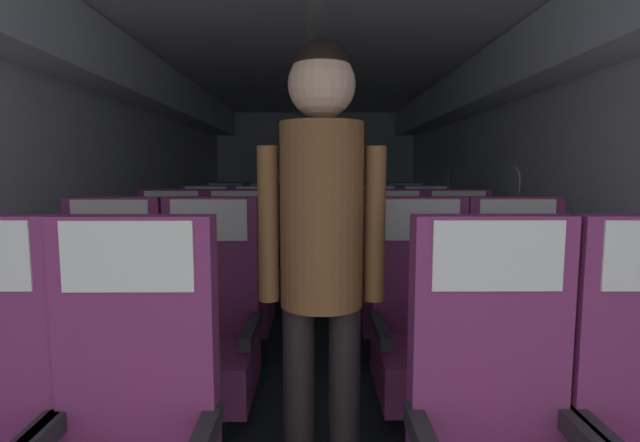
{
  "coord_description": "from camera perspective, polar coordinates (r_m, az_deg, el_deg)",
  "views": [
    {
      "loc": [
        -0.0,
        0.17,
        1.24
      ],
      "look_at": [
        0.03,
        3.9,
        0.84
      ],
      "focal_mm": 26.28,
      "sensor_mm": 36.0,
      "label": 1
    }
  ],
  "objects": [
    {
      "name": "ground",
      "position": [
        3.92,
        -0.46,
        -12.48
      ],
      "size": [
        3.43,
        8.17,
        0.02
      ],
      "primitive_type": "cube",
      "color": "#23282D"
    },
    {
      "name": "fuselage_shell",
      "position": [
        4.0,
        -0.47,
        11.2
      ],
      "size": [
        3.31,
        7.82,
        2.23
      ],
      "color": "silver",
      "rests_on": "ground"
    },
    {
      "name": "seat_b_left_window",
      "position": [
        2.47,
        -24.46,
        -12.75
      ],
      "size": [
        0.49,
        0.51,
        1.12
      ],
      "color": "#38383D",
      "rests_on": "ground"
    },
    {
      "name": "seat_b_left_aisle",
      "position": [
        2.34,
        -13.44,
        -13.44
      ],
      "size": [
        0.49,
        0.51,
        1.12
      ],
      "color": "#38383D",
      "rests_on": "ground"
    },
    {
      "name": "seat_b_right_aisle",
      "position": [
        2.49,
        23.33,
        -12.58
      ],
      "size": [
        0.49,
        0.51,
        1.12
      ],
      "color": "#38383D",
      "rests_on": "ground"
    },
    {
      "name": "seat_b_right_window",
      "position": [
        2.35,
        12.57,
        -13.37
      ],
      "size": [
        0.49,
        0.51,
        1.12
      ],
      "color": "#38383D",
      "rests_on": "ground"
    },
    {
      "name": "seat_c_left_window",
      "position": [
        3.35,
        -17.71,
        -7.58
      ],
      "size": [
        0.49,
        0.51,
        1.12
      ],
      "color": "#38383D",
      "rests_on": "ground"
    },
    {
      "name": "seat_c_left_aisle",
      "position": [
        3.23,
        -9.9,
        -7.9
      ],
      "size": [
        0.49,
        0.51,
        1.12
      ],
      "color": "#38383D",
      "rests_on": "ground"
    },
    {
      "name": "seat_c_right_aisle",
      "position": [
        3.34,
        16.75,
        -7.6
      ],
      "size": [
        0.49,
        0.51,
        1.12
      ],
      "color": "#38383D",
      "rests_on": "ground"
    },
    {
      "name": "seat_c_right_window",
      "position": [
        3.23,
        8.95,
        -7.87
      ],
      "size": [
        0.49,
        0.51,
        1.12
      ],
      "color": "#38383D",
      "rests_on": "ground"
    },
    {
      "name": "seat_d_left_window",
      "position": [
        4.24,
        -13.77,
        -4.63
      ],
      "size": [
        0.49,
        0.51,
        1.12
      ],
      "color": "#38383D",
      "rests_on": "ground"
    },
    {
      "name": "seat_d_left_aisle",
      "position": [
        4.16,
        -7.68,
        -4.71
      ],
      "size": [
        0.49,
        0.51,
        1.12
      ],
      "color": "#38383D",
      "rests_on": "ground"
    },
    {
      "name": "seat_d_right_aisle",
      "position": [
        4.26,
        12.94,
        -4.56
      ],
      "size": [
        0.49,
        0.51,
        1.12
      ],
      "color": "#38383D",
      "rests_on": "ground"
    },
    {
      "name": "seat_d_right_window",
      "position": [
        4.16,
        6.66,
        -4.69
      ],
      "size": [
        0.49,
        0.51,
        1.12
      ],
      "color": "#38383D",
      "rests_on": "ground"
    },
    {
      "name": "seat_e_left_window",
      "position": [
        5.19,
        -11.46,
        -2.62
      ],
      "size": [
        0.49,
        0.51,
        1.12
      ],
      "color": "#38383D",
      "rests_on": "ground"
    },
    {
      "name": "seat_e_left_aisle",
      "position": [
        5.11,
        -6.34,
        -2.67
      ],
      "size": [
        0.49,
        0.51,
        1.12
      ],
      "color": "#38383D",
      "rests_on": "ground"
    },
    {
      "name": "seat_e_right_aisle",
      "position": [
        5.18,
        10.46,
        -2.6
      ],
      "size": [
        0.49,
        0.51,
        1.12
      ],
      "color": "#38383D",
      "rests_on": "ground"
    },
    {
      "name": "seat_e_right_window",
      "position": [
        5.11,
        5.34,
        -2.65
      ],
      "size": [
        0.49,
        0.51,
        1.12
      ],
      "color": "#38383D",
      "rests_on": "ground"
    },
    {
      "name": "flight_attendant",
      "position": [
        1.58,
        0.36,
        -1.54
      ],
      "size": [
        0.43,
        0.28,
        1.66
      ],
      "rotation": [
        0.0,
        0.0,
        2.84
      ],
      "color": "black",
      "rests_on": "ground"
    }
  ]
}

